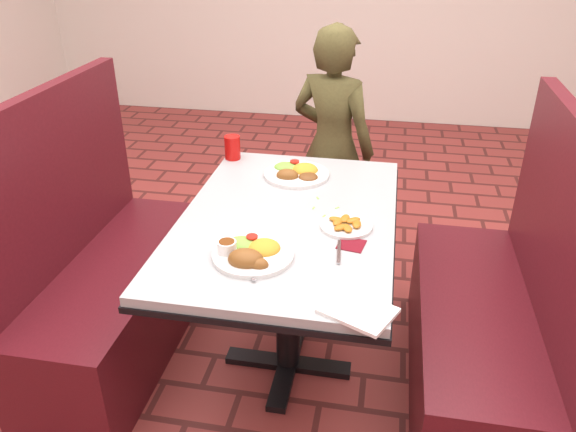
% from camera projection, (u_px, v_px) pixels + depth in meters
% --- Properties ---
extents(dining_table, '(0.81, 1.21, 0.75)m').
position_uv_depth(dining_table, '(288.00, 238.00, 2.17)').
color(dining_table, '#AEB1B3').
rests_on(dining_table, ground).
extents(booth_bench_left, '(0.47, 1.20, 1.17)m').
position_uv_depth(booth_bench_left, '(109.00, 285.00, 2.45)').
color(booth_bench_left, '#5B141C').
rests_on(booth_bench_left, ground).
extents(booth_bench_right, '(0.47, 1.20, 1.17)m').
position_uv_depth(booth_bench_right, '(488.00, 328.00, 2.19)').
color(booth_bench_right, '#5B141C').
rests_on(booth_bench_right, ground).
extents(diner_person, '(0.56, 0.46, 1.30)m').
position_uv_depth(diner_person, '(332.00, 148.00, 3.03)').
color(diner_person, brown).
rests_on(diner_person, ground).
extents(near_dinner_plate, '(0.27, 0.27, 0.08)m').
position_uv_depth(near_dinner_plate, '(251.00, 250.00, 1.85)').
color(near_dinner_plate, white).
rests_on(near_dinner_plate, dining_table).
extents(far_dinner_plate, '(0.28, 0.28, 0.07)m').
position_uv_depth(far_dinner_plate, '(297.00, 170.00, 2.44)').
color(far_dinner_plate, white).
rests_on(far_dinner_plate, dining_table).
extents(plantain_plate, '(0.19, 0.19, 0.03)m').
position_uv_depth(plantain_plate, '(346.00, 225.00, 2.04)').
color(plantain_plate, white).
rests_on(plantain_plate, dining_table).
extents(maroon_napkin, '(0.10, 0.10, 0.00)m').
position_uv_depth(maroon_napkin, '(351.00, 245.00, 1.94)').
color(maroon_napkin, maroon).
rests_on(maroon_napkin, dining_table).
extents(spoon_utensil, '(0.02, 0.15, 0.00)m').
position_uv_depth(spoon_utensil, '(339.00, 252.00, 1.89)').
color(spoon_utensil, silver).
rests_on(spoon_utensil, dining_table).
extents(red_tumbler, '(0.07, 0.07, 0.11)m').
position_uv_depth(red_tumbler, '(232.00, 147.00, 2.61)').
color(red_tumbler, red).
rests_on(red_tumbler, dining_table).
extents(paper_napkin, '(0.24, 0.22, 0.01)m').
position_uv_depth(paper_napkin, '(358.00, 310.00, 1.61)').
color(paper_napkin, white).
rests_on(paper_napkin, dining_table).
extents(knife_utensil, '(0.10, 0.15, 0.00)m').
position_uv_depth(knife_utensil, '(246.00, 266.00, 1.80)').
color(knife_utensil, silver).
rests_on(knife_utensil, dining_table).
extents(fork_utensil, '(0.03, 0.14, 0.00)m').
position_uv_depth(fork_utensil, '(240.00, 258.00, 1.85)').
color(fork_utensil, '#BABABE').
rests_on(fork_utensil, dining_table).
extents(lettuce_shreds, '(0.28, 0.32, 0.00)m').
position_uv_depth(lettuce_shreds, '(301.00, 209.00, 2.17)').
color(lettuce_shreds, '#90CC51').
rests_on(lettuce_shreds, dining_table).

